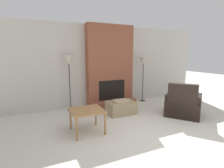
{
  "coord_description": "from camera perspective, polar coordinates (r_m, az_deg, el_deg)",
  "views": [
    {
      "loc": [
        -2.36,
        -2.18,
        1.67
      ],
      "look_at": [
        0.0,
        2.88,
        0.72
      ],
      "focal_mm": 28.0,
      "sensor_mm": 36.0,
      "label": 1
    }
  ],
  "objects": [
    {
      "name": "wall_back",
      "position": [
        5.91,
        -1.44,
        6.08
      ],
      "size": [
        7.26,
        0.06,
        2.6
      ],
      "primitive_type": "cube",
      "color": "#BCB7AD",
      "rests_on": "ground_plane"
    },
    {
      "name": "fireplace",
      "position": [
        5.73,
        -0.59,
        5.17
      ],
      "size": [
        1.56,
        0.59,
        2.6
      ],
      "color": "brown",
      "rests_on": "ground_plane"
    },
    {
      "name": "ground_plane",
      "position": [
        3.62,
        20.79,
        -18.48
      ],
      "size": [
        24.0,
        24.0,
        0.0
      ],
      "primitive_type": "plane",
      "color": "beige"
    },
    {
      "name": "side_table",
      "position": [
        3.83,
        -8.17,
        -9.18
      ],
      "size": [
        0.68,
        0.65,
        0.5
      ],
      "color": "#9E7042",
      "rests_on": "ground_plane"
    },
    {
      "name": "ottoman",
      "position": [
        5.01,
        2.98,
        -7.59
      ],
      "size": [
        0.78,
        0.55,
        0.4
      ],
      "color": "#998460",
      "rests_on": "ground_plane"
    },
    {
      "name": "floor_lamp_right",
      "position": [
        6.27,
        10.21,
        6.72
      ],
      "size": [
        0.28,
        0.28,
        1.58
      ],
      "color": "#333333",
      "rests_on": "ground_plane"
    },
    {
      "name": "armchair",
      "position": [
        5.17,
        22.16,
        -6.51
      ],
      "size": [
        1.19,
        1.2,
        0.93
      ],
      "rotation": [
        0.0,
        0.0,
        2.21
      ],
      "color": "black",
      "rests_on": "ground_plane"
    },
    {
      "name": "floor_lamp_left",
      "position": [
        5.22,
        -13.92,
        6.65
      ],
      "size": [
        0.28,
        0.28,
        1.64
      ],
      "color": "#333333",
      "rests_on": "ground_plane"
    }
  ]
}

